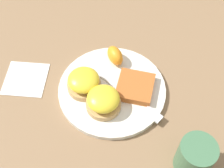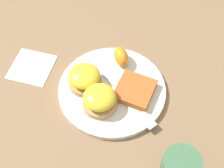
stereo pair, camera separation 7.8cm
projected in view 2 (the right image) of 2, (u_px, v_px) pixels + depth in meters
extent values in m
plane|color=#846647|center=(112.00, 91.00, 0.81)|extent=(1.10, 1.10, 0.00)
cylinder|color=silver|center=(112.00, 90.00, 0.80)|extent=(0.28, 0.28, 0.01)
cylinder|color=tan|center=(85.00, 82.00, 0.80)|extent=(0.09, 0.09, 0.02)
ellipsoid|color=yellow|center=(84.00, 76.00, 0.78)|extent=(0.08, 0.08, 0.04)
cylinder|color=tan|center=(100.00, 103.00, 0.76)|extent=(0.09, 0.09, 0.02)
ellipsoid|color=yellow|center=(100.00, 97.00, 0.74)|extent=(0.08, 0.08, 0.04)
cube|color=#B25D28|center=(135.00, 92.00, 0.78)|extent=(0.11, 0.11, 0.02)
ellipsoid|color=orange|center=(121.00, 56.00, 0.83)|extent=(0.07, 0.06, 0.04)
cube|color=silver|center=(110.00, 81.00, 0.81)|extent=(0.09, 0.10, 0.00)
cube|color=silver|center=(147.00, 120.00, 0.74)|extent=(0.05, 0.05, 0.00)
cube|color=white|center=(32.00, 67.00, 0.85)|extent=(0.12, 0.12, 0.00)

